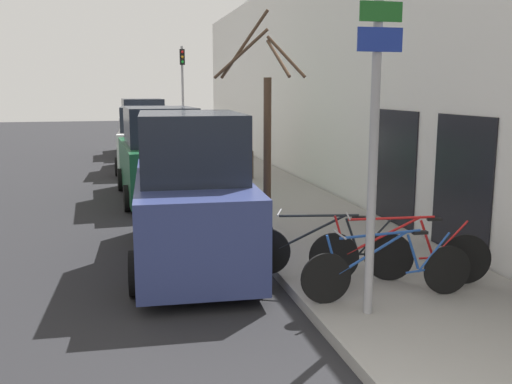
% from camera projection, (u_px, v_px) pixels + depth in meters
% --- Properties ---
extents(ground_plane, '(80.00, 80.00, 0.00)m').
position_uv_depth(ground_plane, '(172.00, 204.00, 14.52)').
color(ground_plane, black).
extents(sidewalk_curb, '(3.20, 32.00, 0.15)m').
position_uv_depth(sidewalk_curb, '(247.00, 180.00, 17.79)').
color(sidewalk_curb, gray).
rests_on(sidewalk_curb, ground).
extents(building_facade, '(0.23, 32.00, 6.50)m').
position_uv_depth(building_facade, '(302.00, 77.00, 17.57)').
color(building_facade, silver).
rests_on(building_facade, ground).
extents(signpost, '(0.55, 0.13, 3.85)m').
position_uv_depth(signpost, '(374.00, 146.00, 6.69)').
color(signpost, '#939399').
rests_on(signpost, sidewalk_curb).
extents(bicycle_0, '(2.38, 0.44, 0.92)m').
position_uv_depth(bicycle_0, '(388.00, 270.00, 7.47)').
color(bicycle_0, black).
rests_on(bicycle_0, sidewalk_curb).
extents(bicycle_1, '(2.47, 0.80, 0.99)m').
position_uv_depth(bicycle_1, '(399.00, 254.00, 8.09)').
color(bicycle_1, black).
rests_on(bicycle_1, sidewalk_curb).
extents(bicycle_2, '(2.29, 1.00, 0.97)m').
position_uv_depth(bicycle_2, '(327.00, 250.00, 8.33)').
color(bicycle_2, black).
rests_on(bicycle_2, sidewalk_curb).
extents(parked_car_0, '(2.16, 4.88, 2.51)m').
position_uv_depth(parked_car_0, '(191.00, 197.00, 9.42)').
color(parked_car_0, navy).
rests_on(parked_car_0, ground).
extents(parked_car_1, '(2.26, 4.84, 2.42)m').
position_uv_depth(parked_car_1, '(160.00, 158.00, 15.05)').
color(parked_car_1, '#144728').
rests_on(parked_car_1, ground).
extents(parked_car_2, '(2.25, 4.41, 2.28)m').
position_uv_depth(parked_car_2, '(146.00, 141.00, 20.36)').
color(parked_car_2, silver).
rests_on(parked_car_2, ground).
extents(parked_car_3, '(2.22, 4.68, 2.46)m').
position_uv_depth(parked_car_3, '(143.00, 129.00, 25.49)').
color(parked_car_3, '#B2B7BC').
rests_on(parked_car_3, ground).
extents(pedestrian_near, '(0.46, 0.39, 1.76)m').
position_uv_depth(pedestrian_near, '(246.00, 146.00, 17.49)').
color(pedestrian_near, '#4C3D2D').
rests_on(pedestrian_near, sidewalk_curb).
extents(pedestrian_far, '(0.42, 0.36, 1.60)m').
position_uv_depth(pedestrian_far, '(227.00, 141.00, 19.94)').
color(pedestrian_far, '#1E2338').
rests_on(pedestrian_far, sidewalk_curb).
extents(street_tree, '(1.46, 1.43, 4.13)m').
position_uv_depth(street_tree, '(266.00, 136.00, 10.48)').
color(street_tree, '#4C3828').
rests_on(street_tree, sidewalk_curb).
extents(traffic_light, '(0.20, 0.30, 4.50)m').
position_uv_depth(traffic_light, '(183.00, 85.00, 24.05)').
color(traffic_light, '#939399').
rests_on(traffic_light, sidewalk_curb).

